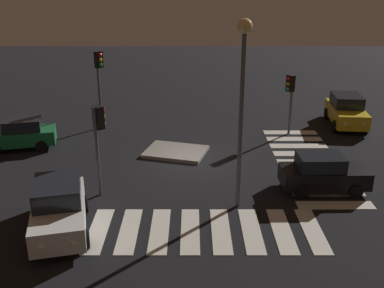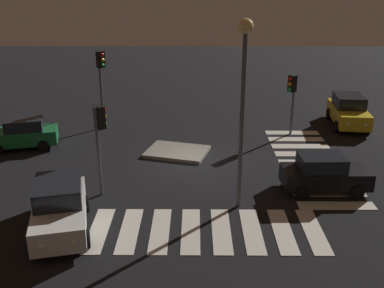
{
  "view_description": "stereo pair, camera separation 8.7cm",
  "coord_description": "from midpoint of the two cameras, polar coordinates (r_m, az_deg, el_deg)",
  "views": [
    {
      "loc": [
        0.07,
        -21.12,
        8.99
      ],
      "look_at": [
        0.0,
        0.0,
        1.0
      ],
      "focal_mm": 41.86,
      "sensor_mm": 36.0,
      "label": 1
    },
    {
      "loc": [
        0.16,
        -21.12,
        8.99
      ],
      "look_at": [
        0.0,
        0.0,
        1.0
      ],
      "focal_mm": 41.86,
      "sensor_mm": 36.0,
      "label": 2
    }
  ],
  "objects": [
    {
      "name": "ground_plane",
      "position": [
        22.96,
        0.11,
        -2.34
      ],
      "size": [
        80.0,
        80.0,
        0.0
      ],
      "primitive_type": "plane",
      "color": "black"
    },
    {
      "name": "traffic_island",
      "position": [
        24.08,
        -1.8,
        -0.99
      ],
      "size": [
        3.68,
        3.14,
        0.18
      ],
      "color": "gray",
      "rests_on": "ground"
    },
    {
      "name": "car_white",
      "position": [
        17.41,
        -16.37,
        -7.78
      ],
      "size": [
        2.79,
        4.6,
        1.89
      ],
      "rotation": [
        0.0,
        0.0,
        -1.34
      ],
      "color": "silver",
      "rests_on": "ground"
    },
    {
      "name": "car_green",
      "position": [
        26.32,
        -20.75,
        1.26
      ],
      "size": [
        4.09,
        2.47,
        1.68
      ],
      "rotation": [
        0.0,
        0.0,
        3.37
      ],
      "color": "#196B38",
      "rests_on": "ground"
    },
    {
      "name": "car_black",
      "position": [
        20.58,
        16.63,
        -3.6
      ],
      "size": [
        3.88,
        1.89,
        1.67
      ],
      "rotation": [
        0.0,
        0.0,
        0.03
      ],
      "color": "black",
      "rests_on": "ground"
    },
    {
      "name": "car_yellow",
      "position": [
        30.05,
        19.39,
        4.0
      ],
      "size": [
        2.39,
        4.55,
        1.92
      ],
      "rotation": [
        0.0,
        0.0,
        -1.66
      ],
      "color": "gold",
      "rests_on": "ground"
    },
    {
      "name": "traffic_light_south",
      "position": [
        18.99,
        -11.54,
        1.95
      ],
      "size": [
        0.53,
        0.54,
        3.97
      ],
      "rotation": [
        0.0,
        0.0,
        0.75
      ],
      "color": "#47474C",
      "rests_on": "ground"
    },
    {
      "name": "traffic_light_north",
      "position": [
        26.78,
        12.73,
        6.72
      ],
      "size": [
        0.53,
        0.54,
        3.62
      ],
      "rotation": [
        0.0,
        0.0,
        -2.5
      ],
      "color": "#47474C",
      "rests_on": "ground"
    },
    {
      "name": "traffic_light_west",
      "position": [
        27.72,
        -11.43,
        9.13
      ],
      "size": [
        0.54,
        0.54,
        4.78
      ],
      "rotation": [
        0.0,
        0.0,
        -0.78
      ],
      "color": "#47474C",
      "rests_on": "ground"
    },
    {
      "name": "street_lamp",
      "position": [
        17.01,
        6.72,
        7.59
      ],
      "size": [
        0.56,
        0.56,
        7.56
      ],
      "color": "#47474C",
      "rests_on": "ground"
    },
    {
      "name": "crosswalk_near",
      "position": [
        17.1,
        -0.02,
        -10.96
      ],
      "size": [
        9.9,
        3.2,
        0.02
      ],
      "color": "silver",
      "rests_on": "ground"
    },
    {
      "name": "crosswalk_side",
      "position": [
        23.71,
        14.91,
        -2.28
      ],
      "size": [
        3.2,
        9.9,
        0.02
      ],
      "color": "silver",
      "rests_on": "ground"
    }
  ]
}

